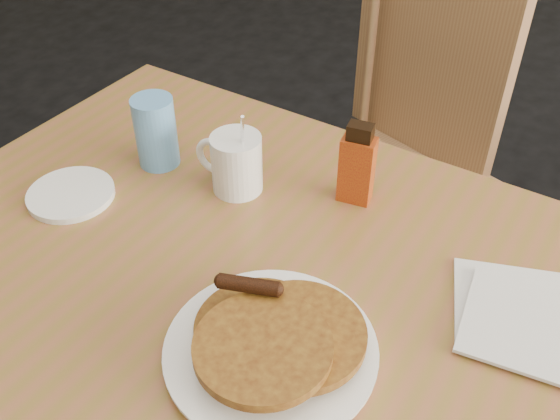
# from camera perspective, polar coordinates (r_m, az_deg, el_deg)

# --- Properties ---
(main_table) EXTENTS (1.42, 1.03, 0.75)m
(main_table) POSITION_cam_1_polar(r_m,az_deg,el_deg) (0.97, -0.19, -8.48)
(main_table) COLOR #965A35
(main_table) RESTS_ON floor
(chair_main_far) EXTENTS (0.56, 0.58, 0.97)m
(chair_main_far) POSITION_cam_1_polar(r_m,az_deg,el_deg) (1.60, 11.64, 6.70)
(chair_main_far) COLOR #A37B4C
(chair_main_far) RESTS_ON floor
(pancake_plate) EXTENTS (0.29, 0.29, 0.08)m
(pancake_plate) POSITION_cam_1_polar(r_m,az_deg,el_deg) (0.84, -0.76, -12.15)
(pancake_plate) COLOR white
(pancake_plate) RESTS_ON main_table
(coffee_mug) EXTENTS (0.13, 0.09, 0.17)m
(coffee_mug) POSITION_cam_1_polar(r_m,az_deg,el_deg) (1.09, -4.12, 4.39)
(coffee_mug) COLOR white
(coffee_mug) RESTS_ON main_table
(syrup_bottle) EXTENTS (0.06, 0.04, 0.15)m
(syrup_bottle) POSITION_cam_1_polar(r_m,az_deg,el_deg) (1.06, 7.06, 4.02)
(syrup_bottle) COLOR maroon
(syrup_bottle) RESTS_ON main_table
(napkin_stack) EXTENTS (0.21, 0.22, 0.01)m
(napkin_stack) POSITION_cam_1_polar(r_m,az_deg,el_deg) (0.96, 21.08, -9.07)
(napkin_stack) COLOR silver
(napkin_stack) RESTS_ON main_table
(blue_tumbler) EXTENTS (0.09, 0.09, 0.13)m
(blue_tumbler) POSITION_cam_1_polar(r_m,az_deg,el_deg) (1.17, -11.29, 7.02)
(blue_tumbler) COLOR #5F9FDE
(blue_tumbler) RESTS_ON main_table
(side_saucer) EXTENTS (0.15, 0.15, 0.01)m
(side_saucer) POSITION_cam_1_polar(r_m,az_deg,el_deg) (1.15, -18.58, 1.38)
(side_saucer) COLOR white
(side_saucer) RESTS_ON main_table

